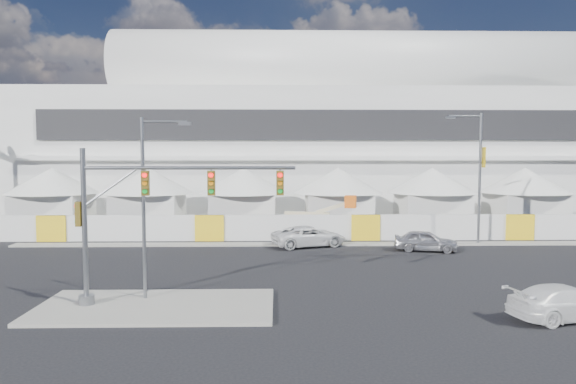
{
  "coord_description": "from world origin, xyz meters",
  "views": [
    {
      "loc": [
        -0.8,
        -24.68,
        6.49
      ],
      "look_at": [
        -0.07,
        10.0,
        4.07
      ],
      "focal_mm": 32.0,
      "sensor_mm": 36.0,
      "label": 1
    }
  ],
  "objects_px": {
    "traffic_mast": "(134,217)",
    "streetlight_curb": "(477,169)",
    "lot_car_a": "(446,225)",
    "boom_lift": "(301,226)",
    "pickup_curb": "(309,236)",
    "lot_car_c": "(89,228)",
    "streetlight_median": "(148,195)",
    "pickup_near": "(566,302)",
    "sedan_silver": "(426,241)"
  },
  "relations": [
    {
      "from": "traffic_mast",
      "to": "boom_lift",
      "type": "xyz_separation_m",
      "value": [
        8.0,
        18.98,
        -2.99
      ]
    },
    {
      "from": "traffic_mast",
      "to": "streetlight_median",
      "type": "relative_size",
      "value": 1.16
    },
    {
      "from": "pickup_near",
      "to": "lot_car_a",
      "type": "distance_m",
      "value": 22.63
    },
    {
      "from": "pickup_curb",
      "to": "lot_car_a",
      "type": "bearing_deg",
      "value": -83.43
    },
    {
      "from": "pickup_near",
      "to": "boom_lift",
      "type": "relative_size",
      "value": 0.68
    },
    {
      "from": "sedan_silver",
      "to": "traffic_mast",
      "type": "height_order",
      "value": "traffic_mast"
    },
    {
      "from": "streetlight_curb",
      "to": "sedan_silver",
      "type": "bearing_deg",
      "value": -149.38
    },
    {
      "from": "sedan_silver",
      "to": "lot_car_c",
      "type": "bearing_deg",
      "value": 86.34
    },
    {
      "from": "lot_car_a",
      "to": "traffic_mast",
      "type": "distance_m",
      "value": 28.97
    },
    {
      "from": "lot_car_a",
      "to": "streetlight_curb",
      "type": "bearing_deg",
      "value": -155.86
    },
    {
      "from": "pickup_curb",
      "to": "traffic_mast",
      "type": "xyz_separation_m",
      "value": [
        -8.38,
        -14.79,
        3.17
      ]
    },
    {
      "from": "sedan_silver",
      "to": "pickup_near",
      "type": "relative_size",
      "value": 0.9
    },
    {
      "from": "streetlight_median",
      "to": "boom_lift",
      "type": "relative_size",
      "value": 1.16
    },
    {
      "from": "traffic_mast",
      "to": "streetlight_median",
      "type": "bearing_deg",
      "value": 67.46
    },
    {
      "from": "streetlight_curb",
      "to": "traffic_mast",
      "type": "bearing_deg",
      "value": -143.36
    },
    {
      "from": "streetlight_curb",
      "to": "boom_lift",
      "type": "height_order",
      "value": "streetlight_curb"
    },
    {
      "from": "streetlight_median",
      "to": "boom_lift",
      "type": "bearing_deg",
      "value": 67.11
    },
    {
      "from": "lot_car_a",
      "to": "traffic_mast",
      "type": "xyz_separation_m",
      "value": [
        -20.22,
        -20.51,
        3.13
      ]
    },
    {
      "from": "sedan_silver",
      "to": "pickup_curb",
      "type": "height_order",
      "value": "pickup_curb"
    },
    {
      "from": "pickup_curb",
      "to": "boom_lift",
      "type": "relative_size",
      "value": 0.77
    },
    {
      "from": "streetlight_curb",
      "to": "boom_lift",
      "type": "bearing_deg",
      "value": 164.28
    },
    {
      "from": "pickup_near",
      "to": "streetlight_median",
      "type": "relative_size",
      "value": 0.59
    },
    {
      "from": "sedan_silver",
      "to": "pickup_curb",
      "type": "xyz_separation_m",
      "value": [
        -7.88,
        2.02,
        0.02
      ]
    },
    {
      "from": "lot_car_a",
      "to": "lot_car_c",
      "type": "distance_m",
      "value": 29.67
    },
    {
      "from": "lot_car_a",
      "to": "boom_lift",
      "type": "height_order",
      "value": "boom_lift"
    },
    {
      "from": "pickup_curb",
      "to": "streetlight_median",
      "type": "xyz_separation_m",
      "value": [
        -7.99,
        -13.85,
        4.03
      ]
    },
    {
      "from": "lot_car_a",
      "to": "lot_car_c",
      "type": "height_order",
      "value": "lot_car_a"
    },
    {
      "from": "lot_car_a",
      "to": "boom_lift",
      "type": "bearing_deg",
      "value": 115.88
    },
    {
      "from": "boom_lift",
      "to": "streetlight_median",
      "type": "bearing_deg",
      "value": -99.32
    },
    {
      "from": "streetlight_median",
      "to": "streetlight_curb",
      "type": "bearing_deg",
      "value": 35.45
    },
    {
      "from": "sedan_silver",
      "to": "pickup_near",
      "type": "distance_m",
      "value": 14.79
    },
    {
      "from": "pickup_curb",
      "to": "traffic_mast",
      "type": "bearing_deg",
      "value": 131.24
    },
    {
      "from": "lot_car_c",
      "to": "streetlight_median",
      "type": "bearing_deg",
      "value": -157.57
    },
    {
      "from": "sedan_silver",
      "to": "lot_car_a",
      "type": "relative_size",
      "value": 0.9
    },
    {
      "from": "lot_car_a",
      "to": "streetlight_median",
      "type": "distance_m",
      "value": 28.15
    },
    {
      "from": "sedan_silver",
      "to": "pickup_curb",
      "type": "distance_m",
      "value": 8.13
    },
    {
      "from": "pickup_near",
      "to": "lot_car_a",
      "type": "xyz_separation_m",
      "value": [
        2.64,
        22.48,
        0.09
      ]
    },
    {
      "from": "pickup_curb",
      "to": "lot_car_a",
      "type": "xyz_separation_m",
      "value": [
        11.84,
        5.72,
        0.04
      ]
    },
    {
      "from": "streetlight_median",
      "to": "lot_car_c",
      "type": "bearing_deg",
      "value": 116.75
    },
    {
      "from": "traffic_mast",
      "to": "boom_lift",
      "type": "bearing_deg",
      "value": 67.13
    },
    {
      "from": "traffic_mast",
      "to": "streetlight_curb",
      "type": "relative_size",
      "value": 0.97
    },
    {
      "from": "pickup_curb",
      "to": "lot_car_a",
      "type": "distance_m",
      "value": 13.15
    },
    {
      "from": "boom_lift",
      "to": "streetlight_curb",
      "type": "bearing_deg",
      "value": -2.15
    },
    {
      "from": "lot_car_c",
      "to": "boom_lift",
      "type": "height_order",
      "value": "boom_lift"
    },
    {
      "from": "lot_car_a",
      "to": "pickup_curb",
      "type": "bearing_deg",
      "value": 134.52
    },
    {
      "from": "pickup_near",
      "to": "traffic_mast",
      "type": "height_order",
      "value": "traffic_mast"
    },
    {
      "from": "pickup_near",
      "to": "lot_car_a",
      "type": "bearing_deg",
      "value": -19.57
    },
    {
      "from": "traffic_mast",
      "to": "sedan_silver",
      "type": "bearing_deg",
      "value": 38.15
    },
    {
      "from": "sedan_silver",
      "to": "boom_lift",
      "type": "height_order",
      "value": "boom_lift"
    },
    {
      "from": "lot_car_a",
      "to": "streetlight_median",
      "type": "height_order",
      "value": "streetlight_median"
    }
  ]
}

